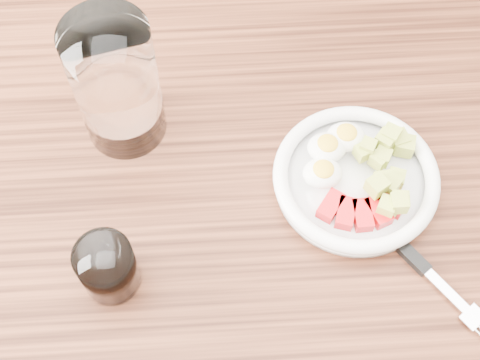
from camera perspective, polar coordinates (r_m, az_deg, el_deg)
ground at (r=1.48m, az=0.42°, el=-15.08°), size 4.00×4.00×0.00m
dining_table at (r=0.84m, az=0.72°, el=-4.75°), size 1.50×0.90×0.77m
bowl at (r=0.76m, az=9.86°, el=0.32°), size 0.19×0.19×0.05m
fork at (r=0.74m, az=14.48°, el=-6.38°), size 0.14×0.18×0.01m
water_glass at (r=0.74m, az=-10.51°, el=8.04°), size 0.09×0.09×0.17m
coffee_glass at (r=0.70m, az=-11.23°, el=-7.36°), size 0.06×0.06×0.07m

